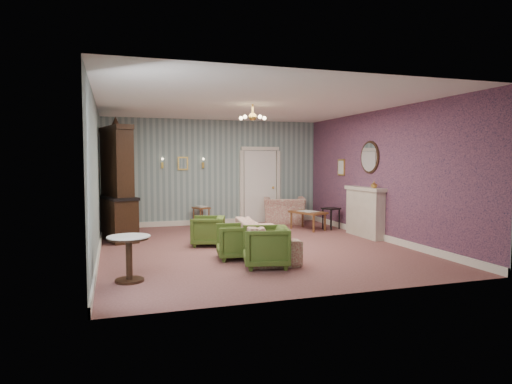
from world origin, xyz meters
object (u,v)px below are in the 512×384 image
object	(u,v)px
olive_chair_c	(208,229)
dresser	(116,180)
olive_chair_b	(236,240)
fireplace	(365,212)
pedestal_table	(129,259)
wingback_chair	(284,206)
side_table_black	(331,218)
olive_chair_a	(266,245)
coffee_table	(308,220)
sofa_chintz	(264,232)

from	to	relation	value
olive_chair_c	dresser	distance (m)	2.47
olive_chair_b	fireplace	world-z (taller)	fireplace
pedestal_table	wingback_chair	bearing A→B (deg)	48.77
olive_chair_c	side_table_black	distance (m)	3.71
olive_chair_a	olive_chair_c	distance (m)	2.23
olive_chair_b	wingback_chair	xyz separation A→B (m)	(2.48, 3.96, 0.15)
olive_chair_b	fireplace	distance (m)	3.74
dresser	coffee_table	bearing A→B (deg)	-15.71
olive_chair_c	side_table_black	world-z (taller)	olive_chair_c
fireplace	coffee_table	size ratio (longest dim) A/B	1.49
wingback_chair	sofa_chintz	bearing A→B (deg)	82.49
olive_chair_c	pedestal_table	xyz separation A→B (m)	(-1.66, -2.42, 0.00)
dresser	fireplace	xyz separation A→B (m)	(5.51, -1.39, -0.76)
olive_chair_a	olive_chair_b	size ratio (longest dim) A/B	1.08
wingback_chair	side_table_black	bearing A→B (deg)	139.79
wingback_chair	coffee_table	distance (m)	1.26
coffee_table	pedestal_table	size ratio (longest dim) A/B	1.38
olive_chair_a	coffee_table	distance (m)	4.22
olive_chair_c	pedestal_table	distance (m)	2.94
olive_chair_c	dresser	size ratio (longest dim) A/B	0.25
dresser	side_table_black	bearing A→B (deg)	-16.72
coffee_table	pedestal_table	bearing A→B (deg)	-140.37
wingback_chair	fireplace	size ratio (longest dim) A/B	0.82
sofa_chintz	wingback_chair	distance (m)	4.27
olive_chair_b	pedestal_table	distance (m)	2.15
coffee_table	pedestal_table	distance (m)	5.90
sofa_chintz	dresser	world-z (taller)	dresser
side_table_black	olive_chair_b	bearing A→B (deg)	-141.01
wingback_chair	coffee_table	world-z (taller)	wingback_chair
wingback_chair	side_table_black	size ratio (longest dim) A/B	2.05
olive_chair_b	fireplace	xyz separation A→B (m)	(3.48, 1.37, 0.23)
olive_chair_a	olive_chair_c	size ratio (longest dim) A/B	1.11
olive_chair_a	side_table_black	world-z (taller)	olive_chair_a
sofa_chintz	coffee_table	xyz separation A→B (m)	(2.07, 2.61, -0.19)
olive_chair_c	fireplace	world-z (taller)	fireplace
olive_chair_c	olive_chair_b	bearing A→B (deg)	27.09
wingback_chair	side_table_black	world-z (taller)	wingback_chair
dresser	side_table_black	xyz separation A→B (m)	(5.30, -0.11, -1.07)
olive_chair_b	coffee_table	bearing A→B (deg)	143.84
olive_chair_b	olive_chair_c	xyz separation A→B (m)	(-0.23, 1.40, -0.01)
sofa_chintz	pedestal_table	size ratio (longest dim) A/B	3.24
side_table_black	pedestal_table	size ratio (longest dim) A/B	0.82
sofa_chintz	wingback_chair	world-z (taller)	wingback_chair
coffee_table	pedestal_table	xyz separation A→B (m)	(-4.55, -3.76, 0.10)
wingback_chair	pedestal_table	size ratio (longest dim) A/B	1.68
olive_chair_b	pedestal_table	xyz separation A→B (m)	(-1.89, -1.02, -0.01)
dresser	fireplace	bearing A→B (deg)	-29.66
dresser	fireplace	distance (m)	5.73
olive_chair_a	fireplace	distance (m)	3.83
fireplace	olive_chair_c	bearing A→B (deg)	179.53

